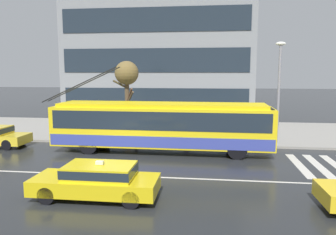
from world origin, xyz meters
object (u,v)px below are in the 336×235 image
(taxi_oncoming_near, at_px, (97,179))
(pedestrian_waiting_by_pole, at_px, (222,123))
(street_lamp, at_px, (279,84))
(pedestrian_walking_past, at_px, (186,117))
(pedestrian_approaching_curb, at_px, (136,116))
(pedestrian_at_shelter, at_px, (236,115))
(street_tree_bare, at_px, (127,76))
(trolleybus, at_px, (162,125))

(taxi_oncoming_near, height_order, pedestrian_waiting_by_pole, pedestrian_waiting_by_pole)
(street_lamp, bearing_deg, pedestrian_walking_past, 174.74)
(taxi_oncoming_near, relative_size, pedestrian_approaching_curb, 2.36)
(pedestrian_walking_past, bearing_deg, street_lamp, -5.26)
(taxi_oncoming_near, xyz_separation_m, pedestrian_at_shelter, (5.76, 11.35, 1.02))
(street_lamp, relative_size, street_tree_bare, 1.20)
(trolleybus, bearing_deg, pedestrian_walking_past, 68.57)
(trolleybus, xyz_separation_m, pedestrian_walking_past, (1.18, 3.01, 0.11))
(street_lamp, distance_m, street_tree_bare, 10.24)
(taxi_oncoming_near, distance_m, pedestrian_at_shelter, 12.77)
(pedestrian_approaching_curb, distance_m, pedestrian_walking_past, 3.25)
(pedestrian_at_shelter, xyz_separation_m, pedestrian_walking_past, (-3.28, -0.96, -0.05))
(trolleybus, bearing_deg, street_lamp, 19.77)
(trolleybus, relative_size, street_tree_bare, 2.55)
(taxi_oncoming_near, bearing_deg, street_lamp, 50.21)
(pedestrian_at_shelter, xyz_separation_m, street_tree_bare, (-7.59, 0.44, 2.59))
(trolleybus, xyz_separation_m, street_tree_bare, (-3.13, 4.41, 2.75))
(trolleybus, bearing_deg, taxi_oncoming_near, -100.00)
(pedestrian_approaching_curb, height_order, pedestrian_walking_past, pedestrian_approaching_curb)
(pedestrian_walking_past, bearing_deg, taxi_oncoming_near, -103.44)
(pedestrian_approaching_curb, height_order, street_lamp, street_lamp)
(trolleybus, distance_m, street_tree_bare, 6.07)
(taxi_oncoming_near, relative_size, pedestrian_at_shelter, 2.34)
(pedestrian_at_shelter, xyz_separation_m, pedestrian_waiting_by_pole, (-0.91, 0.32, -0.63))
(pedestrian_at_shelter, bearing_deg, pedestrian_approaching_curb, -166.11)
(pedestrian_walking_past, xyz_separation_m, street_tree_bare, (-4.32, 1.40, 2.64))
(taxi_oncoming_near, height_order, street_tree_bare, street_tree_bare)
(street_lamp, bearing_deg, pedestrian_waiting_by_pole, 151.62)
(taxi_oncoming_near, height_order, street_lamp, street_lamp)
(pedestrian_at_shelter, bearing_deg, pedestrian_waiting_by_pole, 160.42)
(street_lamp, bearing_deg, pedestrian_approaching_curb, -179.31)
(pedestrian_waiting_by_pole, bearing_deg, street_tree_bare, 179.02)
(trolleybus, relative_size, pedestrian_waiting_by_pole, 8.21)
(taxi_oncoming_near, bearing_deg, trolleybus, 80.00)
(street_lamp, bearing_deg, trolleybus, -160.23)
(pedestrian_at_shelter, bearing_deg, pedestrian_walking_past, -163.61)
(pedestrian_walking_past, height_order, street_lamp, street_lamp)
(trolleybus, height_order, pedestrian_waiting_by_pole, trolleybus)
(pedestrian_at_shelter, height_order, pedestrian_waiting_by_pole, pedestrian_at_shelter)
(trolleybus, height_order, street_tree_bare, street_tree_bare)
(taxi_oncoming_near, distance_m, pedestrian_walking_past, 10.72)
(taxi_oncoming_near, bearing_deg, pedestrian_walking_past, 76.56)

